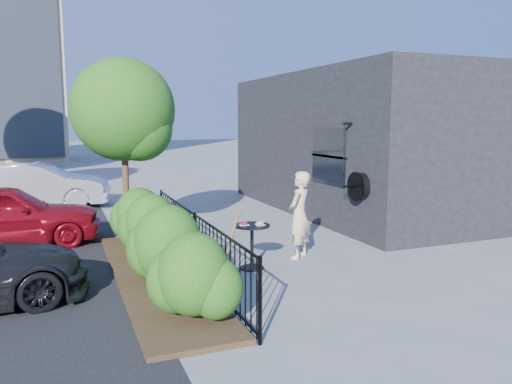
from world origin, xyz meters
name	(u,v)px	position (x,y,z in m)	size (l,w,h in m)	color
ground	(274,265)	(0.00, 0.00, 0.00)	(120.00, 120.00, 0.00)	gray
shop_building	(380,143)	(5.50, 4.50, 2.00)	(6.22, 9.00, 4.00)	black
fence	(195,243)	(-1.50, 0.00, 0.56)	(0.05, 6.05, 1.10)	black
planting_bed	(156,276)	(-2.20, 0.00, 0.04)	(1.30, 6.00, 0.08)	#382616
shrubs	(159,237)	(-2.10, 0.10, 0.70)	(1.10, 5.60, 1.24)	#1A5513
patio_tree	(127,116)	(-2.24, 2.76, 2.76)	(2.20, 2.20, 3.94)	#3F2B19
cafe_table	(252,238)	(-0.47, -0.07, 0.56)	(0.65, 0.65, 0.87)	black
woman	(299,215)	(0.65, 0.27, 0.85)	(0.62, 0.41, 1.70)	beige
shovel	(227,256)	(-1.25, -1.01, 0.57)	(0.44, 0.17, 1.29)	brown
car_red	(2,215)	(-4.81, 3.41, 0.68)	(1.60, 3.97, 1.35)	maroon
car_silver	(37,186)	(-4.28, 8.27, 0.70)	(1.47, 4.22, 1.39)	#A7A7AC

